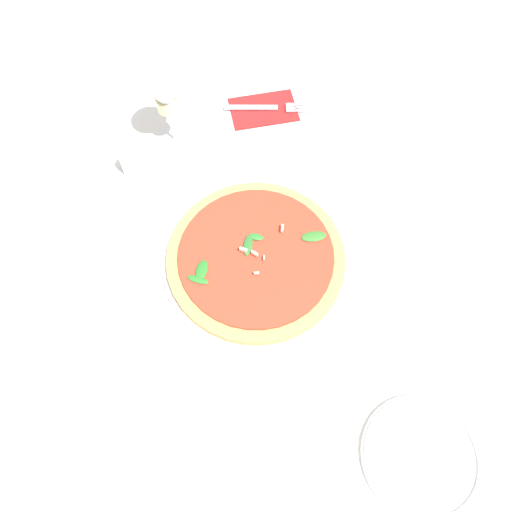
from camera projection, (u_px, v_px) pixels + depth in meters
The scene contains 7 objects.
ground_plane at pixel (240, 254), 0.96m from camera, with size 6.00×6.00×0.00m, color silver.
pizza_arugula_main at pixel (256, 259), 0.93m from camera, with size 0.35×0.35×0.05m.
wine_glass at pixel (166, 98), 0.98m from camera, with size 0.08×0.08×0.17m.
napkin at pixel (264, 109), 1.12m from camera, with size 0.17×0.13×0.01m.
fork at pixel (267, 107), 1.12m from camera, with size 0.18×0.10×0.00m.
side_plate_white at pixel (422, 457), 0.78m from camera, with size 0.19×0.19×0.02m.
shaker_pepper at pixel (128, 162), 1.02m from camera, with size 0.03×0.03×0.07m.
Camera 1 is at (-0.18, -0.41, 0.85)m, focal length 35.00 mm.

